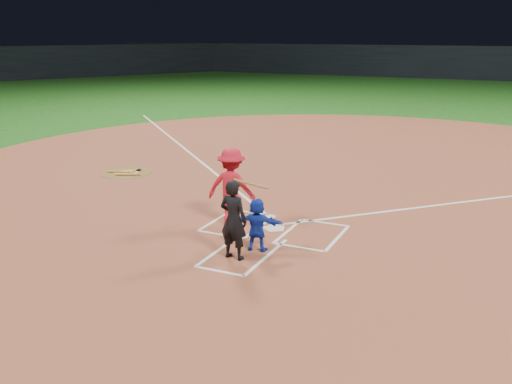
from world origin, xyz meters
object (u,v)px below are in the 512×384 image
at_px(umpire, 233,220).
at_px(batter_at_plate, 232,187).
at_px(catcher, 257,225).
at_px(home_plate, 274,228).
at_px(on_deck_circle, 126,173).

height_order(umpire, batter_at_plate, batter_at_plate).
relative_size(catcher, batter_at_plate, 0.61).
bearing_deg(batter_at_plate, catcher, -45.46).
relative_size(catcher, umpire, 0.69).
bearing_deg(catcher, home_plate, -91.03).
distance_m(on_deck_circle, umpire, 8.43).
bearing_deg(catcher, umpire, 58.20).
bearing_deg(umpire, catcher, -106.84).
bearing_deg(batter_at_plate, umpire, -61.88).
distance_m(home_plate, catcher, 1.57).
relative_size(home_plate, batter_at_plate, 0.31).
height_order(home_plate, on_deck_circle, home_plate).
bearing_deg(umpire, home_plate, -85.57).
height_order(on_deck_circle, batter_at_plate, batter_at_plate).
distance_m(catcher, batter_at_plate, 1.86).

